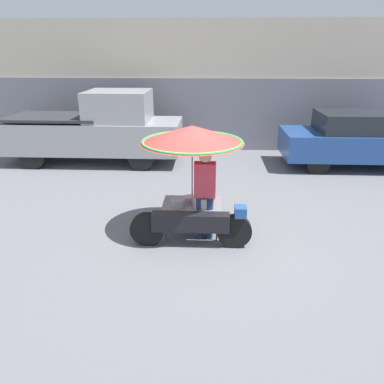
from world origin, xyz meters
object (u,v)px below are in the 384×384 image
at_px(vendor_person, 205,190).
at_px(parked_car, 361,139).
at_px(pickup_truck, 97,129).
at_px(vendor_motorcycle_cart, 192,154).

bearing_deg(vendor_person, parked_car, 46.70).
distance_m(parked_car, pickup_truck, 7.84).
xyz_separation_m(vendor_person, parked_car, (4.48, 4.76, -0.12)).
relative_size(vendor_motorcycle_cart, pickup_truck, 0.40).
bearing_deg(vendor_motorcycle_cart, vendor_person, -35.11).
height_order(vendor_person, parked_car, vendor_person).
bearing_deg(pickup_truck, vendor_motorcycle_cart, -56.40).
distance_m(vendor_person, parked_car, 6.54).
distance_m(vendor_motorcycle_cart, vendor_person, 0.68).
bearing_deg(parked_car, pickup_truck, 179.22).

